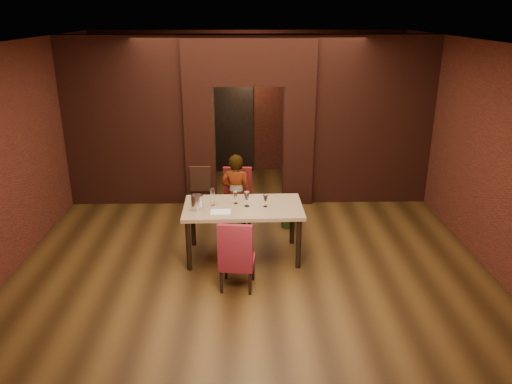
% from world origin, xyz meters
% --- Properties ---
extents(floor, '(8.00, 8.00, 0.00)m').
position_xyz_m(floor, '(0.00, 0.00, 0.00)').
color(floor, '#4C3013').
rests_on(floor, ground).
extents(ceiling, '(7.00, 8.00, 0.04)m').
position_xyz_m(ceiling, '(0.00, 0.00, 3.20)').
color(ceiling, silver).
rests_on(ceiling, ground).
extents(wall_back, '(7.00, 0.04, 3.20)m').
position_xyz_m(wall_back, '(0.00, 4.00, 1.60)').
color(wall_back, maroon).
rests_on(wall_back, ground).
extents(wall_front, '(7.00, 0.04, 3.20)m').
position_xyz_m(wall_front, '(0.00, -4.00, 1.60)').
color(wall_front, maroon).
rests_on(wall_front, ground).
extents(wall_left, '(0.04, 8.00, 3.20)m').
position_xyz_m(wall_left, '(-3.50, 0.00, 1.60)').
color(wall_left, maroon).
rests_on(wall_left, ground).
extents(wall_right, '(0.04, 8.00, 3.20)m').
position_xyz_m(wall_right, '(3.50, 0.00, 1.60)').
color(wall_right, maroon).
rests_on(wall_right, ground).
extents(pillar_left, '(0.55, 0.55, 2.30)m').
position_xyz_m(pillar_left, '(-0.95, 2.00, 1.15)').
color(pillar_left, maroon).
rests_on(pillar_left, ground).
extents(pillar_right, '(0.55, 0.55, 2.30)m').
position_xyz_m(pillar_right, '(0.95, 2.00, 1.15)').
color(pillar_right, maroon).
rests_on(pillar_right, ground).
extents(lintel, '(2.45, 0.55, 0.90)m').
position_xyz_m(lintel, '(0.00, 2.00, 2.75)').
color(lintel, maroon).
rests_on(lintel, ground).
extents(wing_wall_left, '(2.28, 0.35, 3.20)m').
position_xyz_m(wing_wall_left, '(-2.36, 2.00, 1.60)').
color(wing_wall_left, maroon).
rests_on(wing_wall_left, ground).
extents(wing_wall_right, '(2.28, 0.35, 3.20)m').
position_xyz_m(wing_wall_right, '(2.36, 2.00, 1.60)').
color(wing_wall_right, maroon).
rests_on(wing_wall_right, ground).
extents(vent_panel, '(0.40, 0.03, 0.50)m').
position_xyz_m(vent_panel, '(-0.95, 1.71, 0.55)').
color(vent_panel, '#964B2B').
rests_on(vent_panel, ground).
extents(rear_door, '(0.90, 0.08, 2.10)m').
position_xyz_m(rear_door, '(-0.40, 3.94, 1.05)').
color(rear_door, black).
rests_on(rear_door, ground).
extents(rear_door_frame, '(1.02, 0.04, 2.22)m').
position_xyz_m(rear_door_frame, '(-0.40, 3.90, 1.05)').
color(rear_door_frame, black).
rests_on(rear_door_frame, ground).
extents(dining_table, '(1.81, 1.04, 0.84)m').
position_xyz_m(dining_table, '(-0.12, -0.43, 0.42)').
color(dining_table, tan).
rests_on(dining_table, ground).
extents(chair_far, '(0.51, 0.51, 1.08)m').
position_xyz_m(chair_far, '(-0.22, 0.53, 0.54)').
color(chair_far, maroon).
rests_on(chair_far, ground).
extents(chair_near, '(0.52, 0.52, 1.02)m').
position_xyz_m(chair_near, '(-0.20, -1.35, 0.51)').
color(chair_near, maroon).
rests_on(chair_near, ground).
extents(person_seated, '(0.55, 0.40, 1.40)m').
position_xyz_m(person_seated, '(-0.24, 0.43, 0.70)').
color(person_seated, silver).
rests_on(person_seated, ground).
extents(wine_glass_a, '(0.08, 0.08, 0.19)m').
position_xyz_m(wine_glass_a, '(-0.23, -0.33, 0.93)').
color(wine_glass_a, white).
rests_on(wine_glass_a, dining_table).
extents(wine_glass_b, '(0.09, 0.09, 0.23)m').
position_xyz_m(wine_glass_b, '(-0.06, -0.45, 0.95)').
color(wine_glass_b, white).
rests_on(wine_glass_b, dining_table).
extents(wine_glass_c, '(0.08, 0.08, 0.19)m').
position_xyz_m(wine_glass_c, '(0.22, -0.47, 0.93)').
color(wine_glass_c, silver).
rests_on(wine_glass_c, dining_table).
extents(tasting_sheet, '(0.29, 0.22, 0.00)m').
position_xyz_m(tasting_sheet, '(-0.45, -0.66, 0.84)').
color(tasting_sheet, white).
rests_on(tasting_sheet, dining_table).
extents(wine_bucket, '(0.18, 0.18, 0.22)m').
position_xyz_m(wine_bucket, '(-0.79, -0.55, 0.95)').
color(wine_bucket, silver).
rests_on(wine_bucket, dining_table).
extents(water_bottle, '(0.06, 0.06, 0.27)m').
position_xyz_m(water_bottle, '(-0.58, -0.38, 0.98)').
color(water_bottle, white).
rests_on(water_bottle, dining_table).
extents(potted_plant, '(0.50, 0.48, 0.42)m').
position_xyz_m(potted_plant, '(0.65, 0.67, 0.21)').
color(potted_plant, '#2A5A1C').
rests_on(potted_plant, ground).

